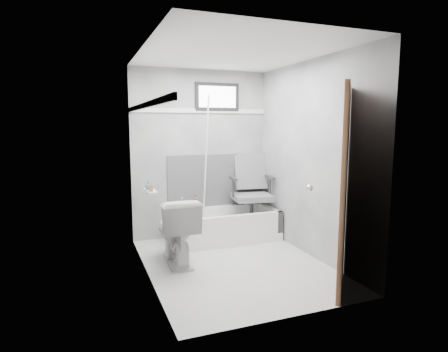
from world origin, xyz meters
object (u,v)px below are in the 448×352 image
soap_bottle_a (151,187)px  soap_bottle_b (149,185)px  door (388,193)px  bathtub (224,225)px  office_chair (252,191)px  toilet (177,231)px

soap_bottle_a → soap_bottle_b: soap_bottle_a is taller
door → soap_bottle_b: door is taller
soap_bottle_b → soap_bottle_a: bearing=-90.0°
bathtub → office_chair: (0.44, 0.04, 0.46)m
bathtub → soap_bottle_a: 1.63m
soap_bottle_b → office_chair: bearing=24.8°
door → soap_bottle_a: size_ratio=19.27×
door → soap_bottle_a: bearing=144.6°
bathtub → door: bearing=-71.1°
toilet → bathtub: bearing=-141.3°
office_chair → soap_bottle_b: (-1.61, -0.74, 0.29)m
toilet → door: (1.60, -1.57, 0.61)m
office_chair → soap_bottle_b: 1.79m
bathtub → toilet: bearing=-142.8°
bathtub → office_chair: 0.63m
office_chair → soap_bottle_a: 1.86m
door → soap_bottle_b: (-1.92, 1.50, -0.04)m
office_chair → toilet: (-1.29, -0.68, -0.28)m
toilet → soap_bottle_a: size_ratio=7.65×
soap_bottle_a → soap_bottle_b: 0.14m
toilet → soap_bottle_a: (-0.32, -0.21, 0.58)m
door → soap_bottle_a: 2.36m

